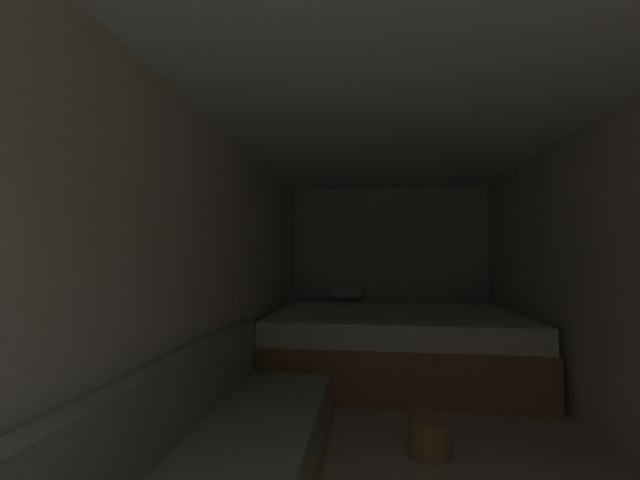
{
  "coord_description": "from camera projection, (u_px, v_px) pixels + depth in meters",
  "views": [
    {
      "loc": [
        -0.23,
        -0.32,
        1.22
      ],
      "look_at": [
        -0.62,
        2.65,
        1.35
      ],
      "focal_mm": 21.75,
      "sensor_mm": 36.0,
      "label": 1
    }
  ],
  "objects": [
    {
      "name": "ground_plane",
      "position": [
        408.0,
        451.0,
        2.44
      ],
      "size": [
        7.38,
        7.38,
        0.0
      ],
      "primitive_type": "plane",
      "color": "#A39984"
    },
    {
      "name": "wall_back",
      "position": [
        388.0,
        268.0,
        5.17
      ],
      "size": [
        2.67,
        0.05,
        2.15
      ],
      "primitive_type": "cube",
      "color": "beige",
      "rests_on": "ground"
    },
    {
      "name": "wall_left",
      "position": [
        212.0,
        279.0,
        2.65
      ],
      "size": [
        0.05,
        5.38,
        2.15
      ],
      "primitive_type": "cube",
      "color": "beige",
      "rests_on": "ground"
    },
    {
      "name": "wall_right",
      "position": [
        630.0,
        282.0,
        2.32
      ],
      "size": [
        0.05,
        5.38,
        2.15
      ],
      "primitive_type": "cube",
      "color": "beige",
      "rests_on": "ground"
    },
    {
      "name": "ceiling_slab",
      "position": [
        405.0,
        112.0,
        2.53
      ],
      "size": [
        2.67,
        5.38,
        0.05
      ],
      "primitive_type": "cube",
      "color": "white",
      "rests_on": "wall_left"
    },
    {
      "name": "bed",
      "position": [
        392.0,
        341.0,
        4.09
      ],
      "size": [
        2.45,
        1.98,
        0.86
      ],
      "color": "#9E7247",
      "rests_on": "ground"
    },
    {
      "name": "wicker_basket",
      "position": [
        429.0,
        436.0,
        2.4
      ],
      "size": [
        0.25,
        0.25,
        0.22
      ],
      "color": "olive",
      "rests_on": "ground"
    }
  ]
}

